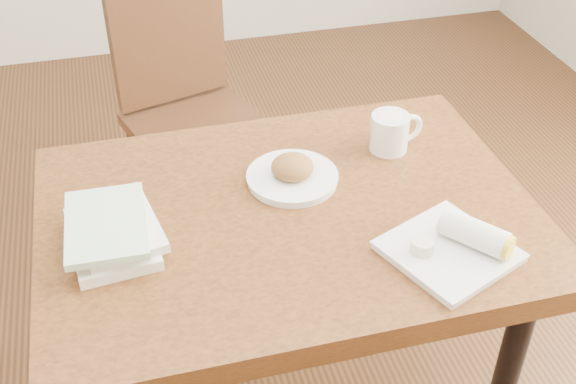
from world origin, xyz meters
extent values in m
cube|color=brown|center=(0.00, 0.00, 0.72)|extent=(1.12, 0.81, 0.06)
cylinder|color=black|center=(-0.46, 0.30, 0.34)|extent=(0.06, 0.06, 0.69)
cylinder|color=black|center=(0.46, 0.30, 0.34)|extent=(0.06, 0.06, 0.69)
cylinder|color=#3E2211|center=(0.03, 1.07, 0.23)|extent=(0.04, 0.04, 0.45)
cylinder|color=#3E2211|center=(-0.32, 0.96, 0.23)|extent=(0.04, 0.04, 0.45)
cylinder|color=#3E2211|center=(0.13, 0.72, 0.23)|extent=(0.04, 0.04, 0.45)
cylinder|color=#3E2211|center=(-0.21, 0.62, 0.23)|extent=(0.04, 0.04, 0.45)
cube|color=#3E2211|center=(-0.09, 0.84, 0.47)|extent=(0.53, 0.53, 0.04)
cube|color=#3E2211|center=(-0.15, 1.02, 0.73)|extent=(0.39, 0.16, 0.45)
cylinder|color=white|center=(0.04, 0.10, 0.76)|extent=(0.22, 0.22, 0.01)
cylinder|color=white|center=(0.04, 0.10, 0.77)|extent=(0.22, 0.22, 0.01)
ellipsoid|color=#B27538|center=(0.04, 0.10, 0.79)|extent=(0.11, 0.10, 0.06)
cylinder|color=white|center=(0.31, 0.18, 0.80)|extent=(0.10, 0.10, 0.10)
torus|color=white|center=(0.37, 0.19, 0.80)|extent=(0.08, 0.03, 0.08)
cylinder|color=tan|center=(0.31, 0.18, 0.84)|extent=(0.09, 0.09, 0.01)
cylinder|color=#F2E5CC|center=(0.31, 0.18, 0.85)|extent=(0.06, 0.06, 0.00)
cube|color=white|center=(0.29, -0.24, 0.76)|extent=(0.30, 0.30, 0.01)
cube|color=white|center=(0.29, -0.24, 0.77)|extent=(0.31, 0.31, 0.01)
cylinder|color=white|center=(0.34, -0.23, 0.80)|extent=(0.14, 0.15, 0.06)
cylinder|color=yellow|center=(0.38, -0.29, 0.80)|extent=(0.05, 0.05, 0.05)
cylinder|color=silver|center=(0.23, -0.23, 0.78)|extent=(0.05, 0.05, 0.03)
cylinder|color=red|center=(0.23, -0.23, 0.79)|extent=(0.04, 0.04, 0.01)
cube|color=white|center=(-0.39, -0.02, 0.76)|extent=(0.20, 0.26, 0.03)
cube|color=silver|center=(-0.38, -0.01, 0.79)|extent=(0.21, 0.27, 0.02)
cube|color=#82C38B|center=(-0.40, -0.02, 0.81)|extent=(0.17, 0.25, 0.02)
camera|label=1|loc=(-0.33, -1.25, 1.77)|focal=45.00mm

